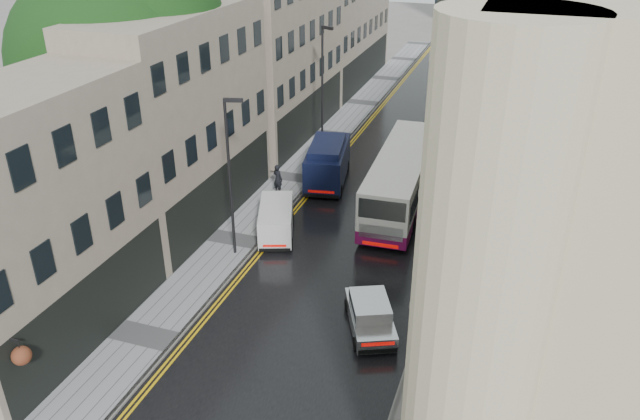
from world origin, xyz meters
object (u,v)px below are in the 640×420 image
Objects in this scene: white_van at (260,233)px; pedestrian at (278,179)px; silver_hatchback at (357,335)px; white_lorry at (428,135)px; lamp_post_near at (230,180)px; lamp_post_far at (322,90)px; navy_van at (306,172)px; tree_far at (234,53)px; tree_near at (115,94)px; cream_bus at (368,200)px.

pedestrian reaches higher than white_van.
pedestrian is (-8.28, 12.11, 0.32)m from silver_hatchback.
white_lorry is 4.04× the size of pedestrian.
silver_hatchback is 8.96m from white_van.
white_van is 3.41m from lamp_post_near.
lamp_post_far is at bearing 88.01° from silver_hatchback.
pedestrian is at bearing 100.07° from silver_hatchback.
white_van is at bearing -100.46° from navy_van.
tree_far is 11.42m from pedestrian.
navy_van is 8.17m from lamp_post_near.
white_van is at bearing 114.31° from silver_hatchback.
white_lorry is at bearing -112.79° from pedestrian.
white_lorry is 10.80m from pedestrian.
white_lorry is 1.33× the size of navy_van.
silver_hatchback is at bearing -61.27° from white_van.
tree_far is 16.68m from lamp_post_near.
tree_far is at bearing 88.68° from tree_near.
tree_far is 1.09× the size of cream_bus.
tree_near is at bearing -91.32° from tree_far.
pedestrian is 7.71m from lamp_post_near.
white_lorry is 0.88× the size of lamp_post_far.
lamp_post_near is (-6.84, -14.86, 2.10)m from white_lorry.
tree_near is 11.40m from navy_van.
tree_far is at bearing 101.82° from silver_hatchback.
white_lorry reaches higher than cream_bus.
cream_bus is at bearing 26.97° from lamp_post_near.
white_van is at bearing -60.92° from lamp_post_far.
cream_bus is 1.46× the size of lamp_post_near.
cream_bus is 7.75m from lamp_post_near.
white_lorry is at bearing 42.38° from tree_near.
cream_bus is 6.31× the size of pedestrian.
tree_far is 3.24× the size of white_van.
tree_far reaches higher than navy_van.
tree_near is at bearing -155.81° from navy_van.
tree_far is 6.90× the size of pedestrian.
navy_van is (-6.72, 12.72, 0.71)m from silver_hatchback.
navy_van reaches higher than silver_hatchback.
white_lorry is (13.78, -0.15, -4.30)m from tree_far.
navy_van is at bearing -55.49° from lamp_post_far.
tree_near reaches higher than lamp_post_near.
tree_far is 1.50× the size of lamp_post_far.
navy_van is 3.03× the size of pedestrian.
tree_far is at bearing 172.10° from white_lorry.
pedestrian is at bearing 84.27° from white_van.
lamp_post_near is (-5.46, -4.92, 2.46)m from cream_bus.
white_van is 0.49× the size of lamp_post_near.
white_van is 0.70× the size of navy_van.
tree_far is at bearing 99.37° from white_van.
navy_van reaches higher than white_van.
tree_near is at bearing 149.41° from lamp_post_near.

